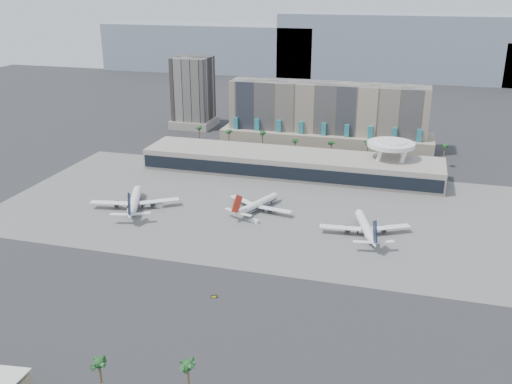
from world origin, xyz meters
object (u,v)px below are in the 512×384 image
(airliner_right, at_px, (366,227))
(taxiway_sign, at_px, (214,296))
(airliner_centre, at_px, (258,204))
(service_vehicle_a, at_px, (158,205))
(airliner_left, at_px, (134,201))
(service_vehicle_b, at_px, (255,221))

(airliner_right, bearing_deg, taxiway_sign, -140.55)
(airliner_centre, xyz_separation_m, service_vehicle_a, (-48.33, -9.30, -2.14))
(airliner_centre, height_order, service_vehicle_a, airliner_centre)
(service_vehicle_a, xyz_separation_m, taxiway_sign, (55.37, -73.03, -0.62))
(airliner_left, relative_size, airliner_centre, 1.20)
(service_vehicle_a, distance_m, service_vehicle_b, 51.60)
(airliner_left, bearing_deg, airliner_centre, -7.64)
(taxiway_sign, bearing_deg, airliner_right, 38.39)
(airliner_left, height_order, airliner_centre, airliner_left)
(airliner_left, bearing_deg, service_vehicle_a, 4.29)
(airliner_left, relative_size, service_vehicle_a, 9.19)
(airliner_left, xyz_separation_m, airliner_centre, (58.53, 14.18, -0.63))
(service_vehicle_b, bearing_deg, service_vehicle_a, -166.63)
(airliner_right, height_order, service_vehicle_a, airliner_right)
(service_vehicle_b, relative_size, taxiway_sign, 1.53)
(airliner_right, bearing_deg, airliner_left, 163.50)
(service_vehicle_b, bearing_deg, airliner_centre, 120.85)
(airliner_right, distance_m, service_vehicle_a, 101.52)
(airliner_left, xyz_separation_m, taxiway_sign, (65.57, -68.15, -3.40))
(taxiway_sign, bearing_deg, airliner_left, 116.22)
(airliner_centre, bearing_deg, taxiway_sign, -63.07)
(airliner_right, distance_m, service_vehicle_b, 50.20)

